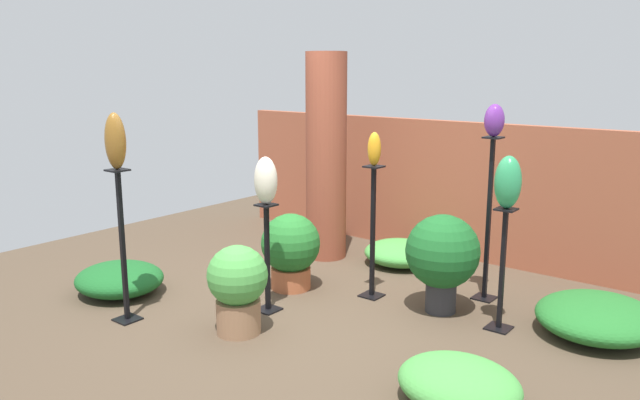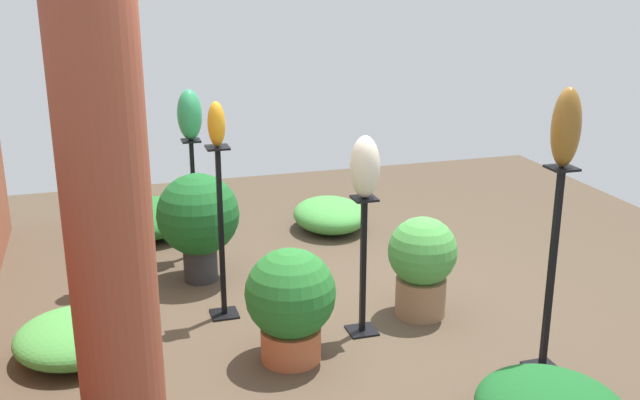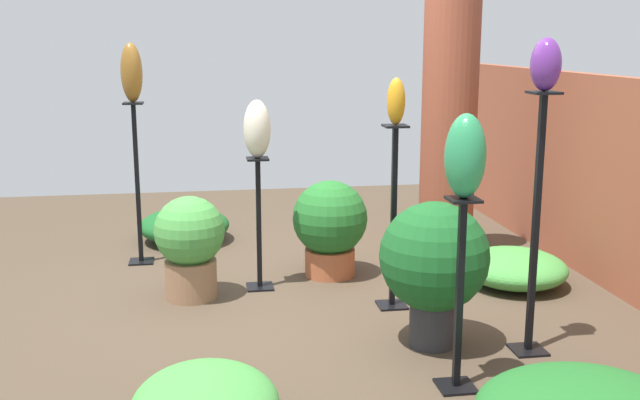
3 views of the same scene
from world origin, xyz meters
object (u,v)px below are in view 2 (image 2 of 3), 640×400
brick_pillar (109,225)px  pedestal_amber (221,240)px  art_vase_ivory (365,167)px  pedestal_ivory (363,273)px  art_vase_jade (190,115)px  potted_plant_mid_left (290,301)px  potted_plant_walkway_edge (422,262)px  pedestal_bronze (551,280)px  pedestal_violet (125,195)px  art_vase_amber (216,124)px  art_vase_bronze (566,127)px  pedestal_jade (194,203)px  potted_plant_back_center (198,218)px  art_vase_violet (115,71)px

brick_pillar → pedestal_amber: bearing=-33.5°
art_vase_ivory → brick_pillar: bearing=110.4°
pedestal_ivory → art_vase_jade: bearing=26.7°
potted_plant_mid_left → potted_plant_walkway_edge: 1.15m
pedestal_bronze → art_vase_ivory: art_vase_ivory is taller
pedestal_violet → art_vase_ivory: 2.14m
art_vase_amber → art_vase_bronze: 2.28m
pedestal_jade → art_vase_amber: bearing=-178.8°
brick_pillar → potted_plant_mid_left: bearing=-70.0°
art_vase_ivory → potted_plant_back_center: art_vase_ivory is taller
pedestal_bronze → pedestal_violet: size_ratio=0.86×
pedestal_jade → art_vase_amber: (-1.28, -0.03, 0.96)m
art_vase_bronze → art_vase_violet: art_vase_violet is taller
pedestal_jade → potted_plant_walkway_edge: size_ratio=1.40×
pedestal_amber → pedestal_jade: 1.29m
pedestal_bronze → potted_plant_walkway_edge: 1.07m
brick_pillar → art_vase_bronze: (-0.20, -2.60, 0.41)m
pedestal_bronze → art_vase_amber: art_vase_amber is taller
art_vase_jade → art_vase_violet: (-0.39, 0.59, 0.44)m
potted_plant_mid_left → pedestal_bronze: bearing=-111.4°
brick_pillar → pedestal_jade: 2.65m
pedestal_amber → pedestal_violet: (0.89, 0.62, 0.14)m
pedestal_amber → potted_plant_back_center: pedestal_amber is taller
art_vase_violet → potted_plant_mid_left: art_vase_violet is taller
brick_pillar → art_vase_amber: bearing=-33.5°
art_vase_ivory → art_vase_amber: size_ratio=1.34×
art_vase_ivory → potted_plant_mid_left: size_ratio=0.55×
art_vase_ivory → art_vase_violet: bearing=46.5°
pedestal_amber → art_vase_amber: (0.00, 0.00, 0.85)m
art_vase_amber → potted_plant_walkway_edge: (-0.40, -1.40, -1.03)m
art_vase_amber → potted_plant_mid_left: (-0.77, -0.31, -1.02)m
art_vase_ivory → art_vase_amber: 1.07m
pedestal_ivory → pedestal_bronze: size_ratio=0.74×
pedestal_jade → potted_plant_walkway_edge: pedestal_jade is taller
art_vase_jade → art_vase_bronze: art_vase_bronze is taller
pedestal_ivory → potted_plant_walkway_edge: pedestal_ivory is taller
pedestal_ivory → art_vase_amber: bearing=58.5°
brick_pillar → potted_plant_back_center: (1.87, -0.70, -0.64)m
pedestal_bronze → art_vase_ivory: 1.38m
pedestal_jade → pedestal_violet: bearing=123.6°
brick_pillar → art_vase_ivory: 1.77m
art_vase_ivory → pedestal_jade: bearing=26.7°
pedestal_violet → art_vase_jade: (0.39, -0.59, 0.54)m
brick_pillar → pedestal_amber: (1.16, -0.77, -0.59)m
pedestal_bronze → potted_plant_mid_left: 1.64m
art_vase_violet → potted_plant_back_center: art_vase_violet is taller
brick_pillar → art_vase_ivory: bearing=-69.6°
art_vase_ivory → potted_plant_mid_left: 1.01m
art_vase_violet → potted_plant_back_center: (-0.18, -0.55, -1.17)m
pedestal_ivory → art_vase_violet: (1.43, 1.51, 1.26)m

